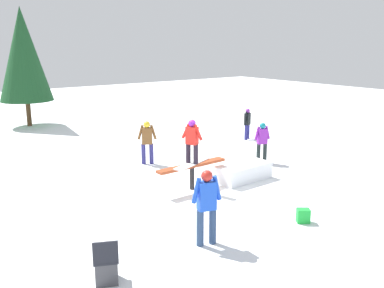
% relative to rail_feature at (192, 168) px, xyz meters
% --- Properties ---
extents(ground_plane, '(60.00, 60.00, 0.00)m').
position_rel_rail_feature_xyz_m(ground_plane, '(0.00, 0.00, -0.65)').
color(ground_plane, white).
extents(rail_feature, '(2.35, 0.36, 0.76)m').
position_rel_rail_feature_xyz_m(rail_feature, '(0.00, 0.00, 0.00)').
color(rail_feature, black).
rests_on(rail_feature, ground).
extents(snow_kicker_ramp, '(1.85, 1.56, 0.52)m').
position_rel_rail_feature_xyz_m(snow_kicker_ramp, '(-1.77, -0.06, -0.39)').
color(snow_kicker_ramp, white).
rests_on(snow_kicker_ramp, ground).
extents(main_rider_on_rail, '(1.53, 0.81, 1.31)m').
position_rel_rail_feature_xyz_m(main_rider_on_rail, '(0.00, 0.00, 0.75)').
color(main_rider_on_rail, white).
rests_on(main_rider_on_rail, rail_feature).
extents(bystander_black, '(0.56, 0.31, 1.38)m').
position_rel_rail_feature_xyz_m(bystander_black, '(-5.91, -3.86, 0.13)').
color(bystander_black, navy).
rests_on(bystander_black, ground).
extents(bystander_purple, '(0.61, 0.29, 1.45)m').
position_rel_rail_feature_xyz_m(bystander_purple, '(-3.70, -0.80, 0.17)').
color(bystander_purple, '#1F2928').
rests_on(bystander_purple, ground).
extents(bystander_blue, '(0.68, 0.32, 1.65)m').
position_rel_rail_feature_xyz_m(bystander_blue, '(1.86, 3.01, 0.28)').
color(bystander_blue, navy).
rests_on(bystander_blue, ground).
extents(bystander_brown, '(0.62, 0.43, 1.54)m').
position_rel_rail_feature_xyz_m(bystander_brown, '(-0.33, -3.09, 0.22)').
color(bystander_brown, navy).
rests_on(bystander_brown, ground).
extents(folding_chair, '(0.58, 0.58, 0.88)m').
position_rel_rail_feature_xyz_m(folding_chair, '(4.24, 3.14, -0.23)').
color(folding_chair, '#3F3F44').
rests_on(folding_chair, ground).
extents(backpack_on_snow, '(0.37, 0.36, 0.34)m').
position_rel_rail_feature_xyz_m(backpack_on_snow, '(-0.71, 3.51, -0.48)').
color(backpack_on_snow, green).
rests_on(backpack_on_snow, ground).
extents(pine_tree_near, '(2.61, 2.61, 5.92)m').
position_rel_rail_feature_xyz_m(pine_tree_near, '(0.92, -12.83, 2.96)').
color(pine_tree_near, '#4C331E').
rests_on(pine_tree_near, ground).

